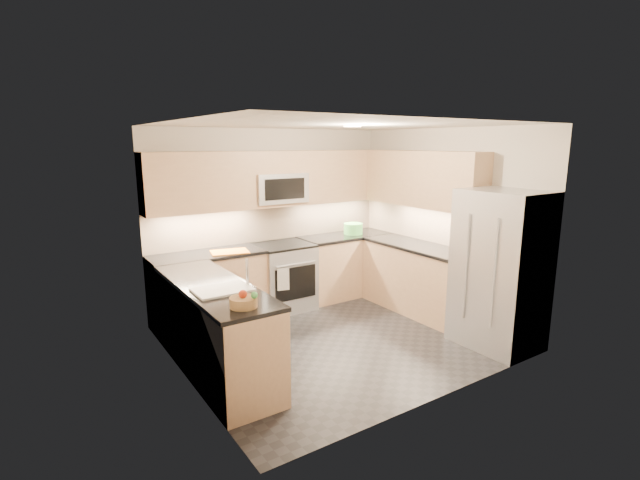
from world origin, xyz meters
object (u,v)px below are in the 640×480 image
Objects in this scene: gas_range at (284,277)px; fruit_basket at (244,302)px; utensil_bowl at (353,229)px; cutting_board at (230,252)px; microwave at (278,188)px; refrigerator at (500,270)px.

gas_range is 3.85× the size of fruit_basket.
cutting_board is at bearing -177.28° from utensil_bowl.
microwave is 1.14m from cutting_board.
utensil_bowl is 1.22× the size of fruit_basket.
utensil_bowl is at bearing 2.72° from cutting_board.
refrigerator is at bearing -59.12° from gas_range.
fruit_basket is (-1.52, -2.04, 0.53)m from gas_range.
cutting_board is 2.07m from fruit_basket.
cutting_board is at bearing -165.15° from microwave.
fruit_basket is at bearing -109.48° from cutting_board.
microwave is 3.04m from refrigerator.
fruit_basket is at bearing 172.65° from refrigerator.
refrigerator is 2.44m from utensil_bowl.
fruit_basket reaches higher than cutting_board.
cutting_board reaches higher than gas_range.
microwave is at bearing 54.99° from fruit_basket.
fruit_basket is (-0.69, -1.95, 0.04)m from cutting_board.
utensil_bowl is at bearing -5.71° from microwave.
cutting_board is at bearing -173.47° from gas_range.
refrigerator reaches higher than fruit_basket.
gas_range is 1.98× the size of cutting_board.
cutting_board is at bearing 134.37° from refrigerator.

